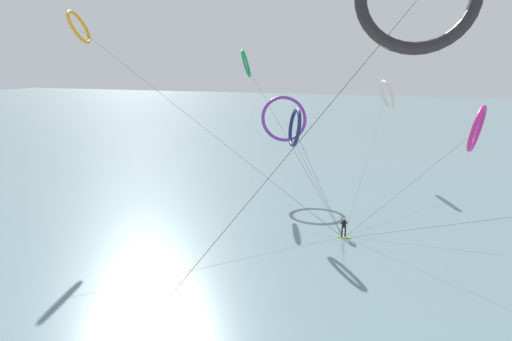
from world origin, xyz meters
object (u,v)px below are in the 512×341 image
surfer_lime (344,229)px  kite_magenta (477,129)px  kite_violet (284,119)px  kite_amber (79,27)px  kite_navy (295,128)px  kite_emerald (246,64)px  kite_ivory (387,94)px

surfer_lime → kite_magenta: bearing=21.5°
surfer_lime → kite_violet: bearing=103.5°
kite_amber → kite_navy: bearing=-106.7°
kite_amber → surfer_lime: bearing=-112.3°
kite_emerald → kite_ivory: (15.37, 9.54, -3.79)m
kite_magenta → kite_navy: bearing=-52.7°
kite_ivory → kite_violet: bearing=112.5°
surfer_lime → kite_amber: 32.37m
kite_emerald → kite_amber: (-13.26, -11.98, 3.55)m
kite_navy → surfer_lime: bearing=34.5°
surfer_lime → kite_navy: (-5.08, 2.71, 7.87)m
kite_ivory → kite_violet: 15.23m
kite_emerald → kite_navy: kite_emerald is taller
kite_emerald → kite_magenta: 25.67m
kite_ivory → kite_violet: kite_ivory is taller
kite_emerald → kite_magenta: (24.42, -5.53, -5.70)m
kite_ivory → kite_amber: kite_amber is taller
kite_violet → kite_navy: bearing=-98.8°
kite_navy → kite_magenta: size_ratio=0.90×
kite_emerald → kite_violet: 8.03m
kite_violet → kite_ivory: bearing=17.5°
kite_emerald → kite_magenta: kite_emerald is taller
surfer_lime → kite_ivory: (1.14, 24.38, 9.53)m
kite_navy → kite_amber: size_ratio=0.36×
surfer_lime → kite_amber: bearing=153.2°
kite_ivory → kite_magenta: kite_ivory is taller
surfer_lime → kite_navy: size_ratio=0.16×
surfer_lime → kite_emerald: (-14.22, 14.85, 13.32)m
kite_navy → kite_ivory: size_ratio=0.39×
surfer_lime → kite_emerald: kite_emerald is taller
surfer_lime → kite_navy: 9.75m
surfer_lime → kite_violet: size_ratio=0.11×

